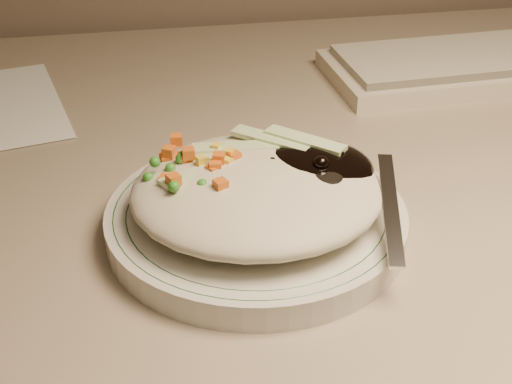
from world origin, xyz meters
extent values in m
cube|color=gray|center=(0.00, 1.38, 0.72)|extent=(1.40, 0.70, 0.04)
cylinder|color=silver|center=(-0.07, 1.22, 0.75)|extent=(0.23, 0.23, 0.02)
torus|color=#144723|center=(-0.07, 1.22, 0.76)|extent=(0.22, 0.22, 0.00)
torus|color=#144723|center=(-0.07, 1.22, 0.76)|extent=(0.20, 0.20, 0.00)
ellipsoid|color=beige|center=(-0.07, 1.22, 0.78)|extent=(0.19, 0.18, 0.04)
ellipsoid|color=black|center=(-0.02, 1.23, 0.79)|extent=(0.10, 0.09, 0.03)
ellipsoid|color=orange|center=(-0.11, 1.24, 0.78)|extent=(0.08, 0.08, 0.02)
sphere|color=black|center=(-0.05, 1.23, 0.79)|extent=(0.01, 0.01, 0.01)
sphere|color=black|center=(-0.02, 1.24, 0.79)|extent=(0.01, 0.01, 0.01)
sphere|color=black|center=(0.00, 1.23, 0.80)|extent=(0.01, 0.01, 0.01)
sphere|color=black|center=(-0.01, 1.24, 0.79)|extent=(0.01, 0.01, 0.01)
sphere|color=black|center=(-0.02, 1.21, 0.80)|extent=(0.01, 0.01, 0.01)
sphere|color=black|center=(-0.02, 1.23, 0.79)|extent=(0.01, 0.01, 0.01)
sphere|color=black|center=(-0.01, 1.24, 0.79)|extent=(0.01, 0.01, 0.01)
cube|color=orange|center=(-0.11, 1.24, 0.80)|extent=(0.01, 0.01, 0.01)
cube|color=orange|center=(-0.10, 1.22, 0.79)|extent=(0.01, 0.01, 0.01)
cube|color=orange|center=(-0.13, 1.26, 0.80)|extent=(0.01, 0.01, 0.01)
cube|color=orange|center=(-0.09, 1.23, 0.80)|extent=(0.01, 0.01, 0.01)
cube|color=orange|center=(-0.10, 1.23, 0.80)|extent=(0.01, 0.01, 0.01)
cube|color=orange|center=(-0.13, 1.26, 0.79)|extent=(0.01, 0.01, 0.01)
cube|color=orange|center=(-0.12, 1.25, 0.80)|extent=(0.01, 0.01, 0.01)
cube|color=orange|center=(-0.10, 1.23, 0.80)|extent=(0.01, 0.01, 0.01)
cube|color=orange|center=(-0.08, 1.24, 0.80)|extent=(0.01, 0.01, 0.01)
cube|color=orange|center=(-0.12, 1.27, 0.80)|extent=(0.01, 0.01, 0.01)
cube|color=orange|center=(-0.13, 1.21, 0.80)|extent=(0.01, 0.01, 0.01)
cube|color=orange|center=(-0.10, 1.20, 0.80)|extent=(0.01, 0.01, 0.01)
cube|color=orange|center=(-0.13, 1.22, 0.79)|extent=(0.01, 0.01, 0.01)
cube|color=orange|center=(-0.13, 1.26, 0.79)|extent=(0.01, 0.01, 0.01)
sphere|color=#388C28|center=(-0.10, 1.24, 0.80)|extent=(0.01, 0.01, 0.01)
sphere|color=#388C28|center=(-0.13, 1.20, 0.80)|extent=(0.01, 0.01, 0.01)
sphere|color=#388C28|center=(-0.13, 1.24, 0.80)|extent=(0.01, 0.01, 0.01)
sphere|color=#388C28|center=(-0.14, 1.24, 0.80)|extent=(0.01, 0.01, 0.01)
sphere|color=#388C28|center=(-0.10, 1.24, 0.79)|extent=(0.01, 0.01, 0.01)
sphere|color=#388C28|center=(-0.09, 1.21, 0.79)|extent=(0.01, 0.01, 0.01)
sphere|color=#388C28|center=(-0.11, 1.23, 0.79)|extent=(0.01, 0.01, 0.01)
sphere|color=#388C28|center=(-0.12, 1.21, 0.79)|extent=(0.01, 0.01, 0.01)
sphere|color=#388C28|center=(-0.15, 1.23, 0.79)|extent=(0.01, 0.01, 0.01)
sphere|color=#388C28|center=(-0.12, 1.25, 0.80)|extent=(0.01, 0.01, 0.01)
sphere|color=#388C28|center=(-0.12, 1.25, 0.80)|extent=(0.01, 0.01, 0.01)
sphere|color=#388C28|center=(-0.13, 1.22, 0.79)|extent=(0.01, 0.01, 0.01)
sphere|color=#388C28|center=(-0.11, 1.21, 0.80)|extent=(0.01, 0.01, 0.01)
sphere|color=#388C28|center=(-0.08, 1.26, 0.79)|extent=(0.01, 0.01, 0.01)
cube|color=yellow|center=(-0.10, 1.24, 0.79)|extent=(0.01, 0.01, 0.01)
cube|color=yellow|center=(-0.09, 1.23, 0.80)|extent=(0.01, 0.01, 0.01)
cube|color=yellow|center=(-0.11, 1.25, 0.79)|extent=(0.01, 0.01, 0.01)
cube|color=yellow|center=(-0.11, 1.24, 0.80)|extent=(0.01, 0.01, 0.01)
cube|color=yellow|center=(-0.11, 1.23, 0.79)|extent=(0.01, 0.01, 0.01)
cube|color=yellow|center=(-0.08, 1.24, 0.80)|extent=(0.01, 0.01, 0.01)
cube|color=yellow|center=(-0.09, 1.26, 0.80)|extent=(0.01, 0.01, 0.01)
cube|color=yellow|center=(-0.10, 1.23, 0.79)|extent=(0.01, 0.01, 0.01)
cube|color=#B2D18C|center=(-0.08, 1.26, 0.80)|extent=(0.07, 0.02, 0.00)
cube|color=#B2D18C|center=(-0.05, 1.26, 0.80)|extent=(0.06, 0.06, 0.00)
cube|color=#B2D18C|center=(-0.11, 1.23, 0.80)|extent=(0.07, 0.04, 0.00)
cube|color=#B2D18C|center=(-0.02, 1.25, 0.80)|extent=(0.06, 0.06, 0.00)
ellipsoid|color=silver|center=(-0.02, 1.21, 0.79)|extent=(0.04, 0.05, 0.01)
cube|color=silver|center=(0.02, 1.18, 0.78)|extent=(0.04, 0.11, 0.03)
cube|color=beige|center=(0.28, 1.50, 0.75)|extent=(0.41, 0.16, 0.02)
cube|color=beige|center=(0.28, 1.50, 0.76)|extent=(0.39, 0.14, 0.01)
camera|label=1|loc=(-0.15, 0.77, 1.06)|focal=50.00mm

